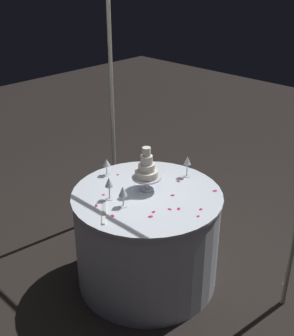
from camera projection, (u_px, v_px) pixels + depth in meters
ground_plane at (147, 277)px, 3.53m from camera, size 12.00×12.00×0.00m
decorative_arch at (194, 97)px, 3.24m from camera, size 1.92×0.06×2.17m
main_table at (147, 238)px, 3.36m from camera, size 1.11×1.11×0.78m
tiered_cake at (146, 170)px, 3.17m from camera, size 0.22×0.22×0.34m
wine_glass_0 at (187, 162)px, 3.38m from camera, size 0.06×0.06×0.17m
wine_glass_1 at (107, 163)px, 3.42m from camera, size 0.06×0.06×0.14m
wine_glass_2 at (123, 192)px, 2.98m from camera, size 0.06×0.06×0.16m
wine_glass_3 at (109, 183)px, 3.07m from camera, size 0.06×0.06×0.17m
cake_knife at (104, 214)px, 2.93m from camera, size 0.23×0.22×0.01m
rose_petal_0 at (152, 168)px, 3.57m from camera, size 0.04×0.05×0.00m
rose_petal_1 at (170, 209)px, 2.99m from camera, size 0.03×0.03×0.00m
rose_petal_2 at (150, 216)px, 2.91m from camera, size 0.04×0.04×0.00m
rose_petal_3 at (113, 216)px, 2.92m from camera, size 0.04×0.03×0.00m
rose_petal_4 at (178, 181)px, 3.36m from camera, size 0.03×0.03×0.00m
rose_petal_5 at (118, 175)px, 3.46m from camera, size 0.02×0.03×0.00m
rose_petal_6 at (103, 195)px, 3.17m from camera, size 0.03×0.03×0.00m
rose_petal_7 at (201, 209)px, 2.99m from camera, size 0.03×0.03×0.00m
rose_petal_8 at (198, 216)px, 2.91m from camera, size 0.02×0.03×0.00m
rose_petal_9 at (215, 191)px, 3.22m from camera, size 0.04×0.05×0.00m
rose_petal_10 at (154, 212)px, 2.96m from camera, size 0.02×0.03×0.00m
rose_petal_11 at (173, 195)px, 3.16m from camera, size 0.04×0.04×0.00m
rose_petal_12 at (96, 205)px, 3.04m from camera, size 0.03×0.03×0.00m
rose_petal_13 at (123, 191)px, 3.22m from camera, size 0.04×0.03×0.00m
rose_petal_14 at (178, 209)px, 2.99m from camera, size 0.04×0.04×0.00m
rose_petal_15 at (147, 178)px, 3.40m from camera, size 0.02×0.03×0.00m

